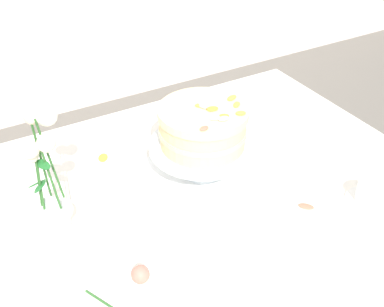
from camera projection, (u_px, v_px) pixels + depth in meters
The scene contains 10 objects.
dining_table at pixel (188, 230), 1.24m from camera, with size 1.40×1.00×0.74m.
linen_napkin at pixel (202, 173), 1.29m from camera, with size 0.32×0.32×0.00m, color white.
cake_stand at pixel (203, 149), 1.25m from camera, with size 0.29×0.29×0.10m.
layer_cake at pixel (203, 126), 1.20m from camera, with size 0.24×0.24×0.12m.
flower_vase at pixel (47, 190), 1.03m from camera, with size 0.11×0.10×0.34m.
teacup at pixel (371, 196), 1.18m from camera, with size 0.12×0.12×0.06m.
fallen_rose at pixel (139, 276), 0.98m from camera, with size 0.13×0.14×0.04m.
loose_petal_0 at pixel (306, 206), 1.18m from camera, with size 0.04×0.02×0.01m, color #E56B51.
loose_petal_1 at pixel (167, 215), 1.15m from camera, with size 0.04×0.02×0.01m, color pink.
loose_petal_2 at pixel (103, 158), 1.35m from camera, with size 0.04×0.03×0.00m, color orange.
Camera 1 is at (-0.43, -0.80, 1.54)m, focal length 43.13 mm.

